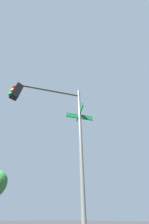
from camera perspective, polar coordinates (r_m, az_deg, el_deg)
traffic_signal_near at (r=4.53m, az=-12.49°, el=-0.14°), size 1.93×3.06×5.88m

